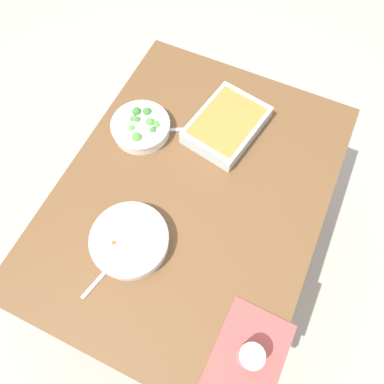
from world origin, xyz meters
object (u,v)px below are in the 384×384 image
broccoli_bowl (141,126)px  drink_cup (250,356)px  stew_bowl (130,240)px  spoon_by_stew (107,269)px  baking_dish (227,125)px  spoon_by_broccoli (174,129)px

broccoli_bowl → drink_cup: 0.86m
stew_bowl → drink_cup: drink_cup is taller
spoon_by_stew → stew_bowl: bearing=-13.4°
broccoli_bowl → spoon_by_stew: (-0.51, -0.15, -0.03)m
baking_dish → spoon_by_stew: baking_dish is taller
spoon_by_broccoli → spoon_by_stew: bearing=-176.0°
baking_dish → drink_cup: drink_cup is taller
spoon_by_stew → baking_dish: bearing=-11.9°
stew_bowl → spoon_by_stew: size_ratio=1.46×
broccoli_bowl → spoon_by_broccoli: size_ratio=1.35×
stew_bowl → drink_cup: 0.50m
spoon_by_stew → spoon_by_broccoli: size_ratio=1.06×
stew_bowl → spoon_by_broccoli: size_ratio=1.55×
stew_bowl → spoon_by_broccoli: bearing=8.1°
drink_cup → spoon_by_broccoli: drink_cup is taller
broccoli_bowl → drink_cup: (-0.56, -0.65, 0.01)m
stew_bowl → spoon_by_stew: bearing=166.6°
spoon_by_broccoli → drink_cup: bearing=-139.0°
drink_cup → spoon_by_stew: size_ratio=0.49×
broccoli_bowl → baking_dish: 0.32m
baking_dish → spoon_by_stew: size_ratio=1.93×
drink_cup → spoon_by_broccoli: (0.62, 0.54, -0.03)m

